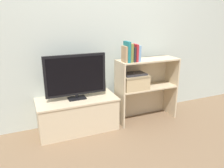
{
  "coord_description": "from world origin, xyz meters",
  "views": [
    {
      "loc": [
        -1.05,
        -2.33,
        1.45
      ],
      "look_at": [
        0.0,
        0.16,
        0.59
      ],
      "focal_mm": 35.0,
      "sensor_mm": 36.0,
      "label": 1
    }
  ],
  "objects_px": {
    "book_tan": "(124,54)",
    "book_skyblue": "(138,53)",
    "book_teal": "(127,52)",
    "storage_basket_left": "(134,81)",
    "book_charcoal": "(133,54)",
    "tv_stand": "(78,114)",
    "laptop": "(134,74)",
    "book_crimson": "(135,53)",
    "tv": "(76,76)",
    "book_olive": "(130,53)"
  },
  "relations": [
    {
      "from": "book_tan",
      "to": "book_skyblue",
      "type": "bearing_deg",
      "value": 0.0
    },
    {
      "from": "book_teal",
      "to": "storage_basket_left",
      "type": "bearing_deg",
      "value": 18.25
    },
    {
      "from": "book_charcoal",
      "to": "book_teal",
      "type": "bearing_deg",
      "value": 180.0
    },
    {
      "from": "book_tan",
      "to": "storage_basket_left",
      "type": "xyz_separation_m",
      "value": [
        0.17,
        0.04,
        -0.38
      ]
    },
    {
      "from": "tv_stand",
      "to": "laptop",
      "type": "relative_size",
      "value": 3.33
    },
    {
      "from": "book_crimson",
      "to": "laptop",
      "type": "relative_size",
      "value": 0.72
    },
    {
      "from": "book_crimson",
      "to": "laptop",
      "type": "bearing_deg",
      "value": 66.83
    },
    {
      "from": "laptop",
      "to": "tv",
      "type": "bearing_deg",
      "value": 174.37
    },
    {
      "from": "tv",
      "to": "book_olive",
      "type": "bearing_deg",
      "value": -10.1
    },
    {
      "from": "tv",
      "to": "book_crimson",
      "type": "height_order",
      "value": "book_crimson"
    },
    {
      "from": "book_charcoal",
      "to": "storage_basket_left",
      "type": "relative_size",
      "value": 0.53
    },
    {
      "from": "book_olive",
      "to": "laptop",
      "type": "bearing_deg",
      "value": 25.28
    },
    {
      "from": "tv",
      "to": "book_teal",
      "type": "height_order",
      "value": "book_teal"
    },
    {
      "from": "book_skyblue",
      "to": "laptop",
      "type": "height_order",
      "value": "book_skyblue"
    },
    {
      "from": "tv",
      "to": "tv_stand",
      "type": "bearing_deg",
      "value": 90.0
    },
    {
      "from": "storage_basket_left",
      "to": "book_crimson",
      "type": "bearing_deg",
      "value": -113.17
    },
    {
      "from": "book_teal",
      "to": "laptop",
      "type": "xyz_separation_m",
      "value": [
        0.13,
        0.04,
        -0.31
      ]
    },
    {
      "from": "book_tan",
      "to": "book_olive",
      "type": "bearing_deg",
      "value": 0.0
    },
    {
      "from": "tv",
      "to": "book_charcoal",
      "type": "distance_m",
      "value": 0.76
    },
    {
      "from": "book_tan",
      "to": "book_olive",
      "type": "relative_size",
      "value": 0.88
    },
    {
      "from": "book_tan",
      "to": "tv",
      "type": "bearing_deg",
      "value": 168.66
    },
    {
      "from": "tv",
      "to": "storage_basket_left",
      "type": "distance_m",
      "value": 0.79
    },
    {
      "from": "book_olive",
      "to": "book_skyblue",
      "type": "height_order",
      "value": "book_olive"
    },
    {
      "from": "tv_stand",
      "to": "book_tan",
      "type": "height_order",
      "value": "book_tan"
    },
    {
      "from": "storage_basket_left",
      "to": "laptop",
      "type": "bearing_deg",
      "value": -153.43
    },
    {
      "from": "tv",
      "to": "book_charcoal",
      "type": "relative_size",
      "value": 4.03
    },
    {
      "from": "book_teal",
      "to": "laptop",
      "type": "height_order",
      "value": "book_teal"
    },
    {
      "from": "book_tan",
      "to": "book_teal",
      "type": "bearing_deg",
      "value": 0.0
    },
    {
      "from": "tv",
      "to": "laptop",
      "type": "height_order",
      "value": "tv"
    },
    {
      "from": "tv_stand",
      "to": "book_skyblue",
      "type": "height_order",
      "value": "book_skyblue"
    },
    {
      "from": "book_crimson",
      "to": "storage_basket_left",
      "type": "bearing_deg",
      "value": 66.83
    },
    {
      "from": "book_teal",
      "to": "book_crimson",
      "type": "relative_size",
      "value": 1.18
    },
    {
      "from": "laptop",
      "to": "tv_stand",
      "type": "bearing_deg",
      "value": 174.25
    },
    {
      "from": "tv",
      "to": "book_teal",
      "type": "bearing_deg",
      "value": -10.73
    },
    {
      "from": "tv",
      "to": "book_crimson",
      "type": "distance_m",
      "value": 0.8
    },
    {
      "from": "tv_stand",
      "to": "book_teal",
      "type": "relative_size",
      "value": 3.9
    },
    {
      "from": "tv",
      "to": "book_teal",
      "type": "distance_m",
      "value": 0.7
    },
    {
      "from": "book_tan",
      "to": "book_charcoal",
      "type": "bearing_deg",
      "value": 0.0
    },
    {
      "from": "tv",
      "to": "book_tan",
      "type": "xyz_separation_m",
      "value": [
        0.6,
        -0.12,
        0.25
      ]
    },
    {
      "from": "book_skyblue",
      "to": "storage_basket_left",
      "type": "relative_size",
      "value": 0.57
    },
    {
      "from": "tv_stand",
      "to": "book_crimson",
      "type": "height_order",
      "value": "book_crimson"
    },
    {
      "from": "book_tan",
      "to": "book_skyblue",
      "type": "xyz_separation_m",
      "value": [
        0.19,
        0.0,
        -0.0
      ]
    },
    {
      "from": "tv_stand",
      "to": "book_charcoal",
      "type": "relative_size",
      "value": 5.35
    },
    {
      "from": "tv_stand",
      "to": "book_tan",
      "type": "bearing_deg",
      "value": -11.49
    },
    {
      "from": "tv_stand",
      "to": "book_charcoal",
      "type": "distance_m",
      "value": 1.05
    },
    {
      "from": "book_teal",
      "to": "laptop",
      "type": "bearing_deg",
      "value": 18.25
    },
    {
      "from": "book_crimson",
      "to": "book_skyblue",
      "type": "bearing_deg",
      "value": 0.0
    },
    {
      "from": "book_skyblue",
      "to": "book_teal",
      "type": "bearing_deg",
      "value": 180.0
    },
    {
      "from": "tv",
      "to": "book_tan",
      "type": "bearing_deg",
      "value": -11.34
    },
    {
      "from": "book_olive",
      "to": "tv_stand",
      "type": "bearing_deg",
      "value": 169.77
    }
  ]
}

